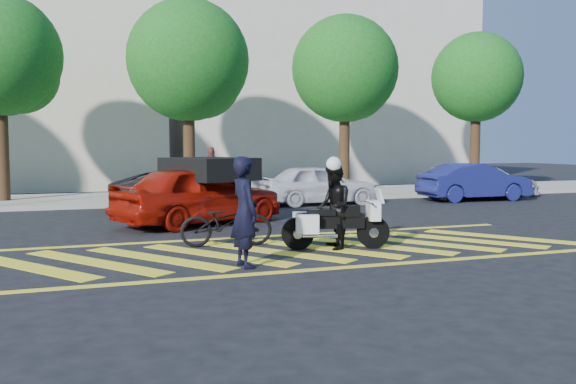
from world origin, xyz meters
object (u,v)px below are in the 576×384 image
object	(u,v)px
bicycle	(226,222)
officer_moto	(334,207)
police_motorcycle	(334,223)
parked_mid_left	(182,190)
officer_bike	(245,212)
parked_right	(475,182)
red_convertible	(199,195)
parked_far_right	(487,181)
parked_mid_right	(319,185)

from	to	relation	value
bicycle	officer_moto	size ratio (longest dim) A/B	1.11
police_motorcycle	parked_mid_left	xyz separation A→B (m)	(-1.57, 8.62, 0.11)
officer_bike	parked_right	bearing A→B (deg)	-59.31
police_motorcycle	red_convertible	world-z (taller)	red_convertible
parked_far_right	police_motorcycle	bearing A→B (deg)	138.29
police_motorcycle	parked_far_right	xyz separation A→B (m)	(10.88, 9.34, 0.09)
officer_bike	parked_far_right	xyz separation A→B (m)	(13.04, 10.47, -0.33)
bicycle	parked_mid_left	world-z (taller)	parked_mid_left
bicycle	red_convertible	xyz separation A→B (m)	(0.15, 3.55, 0.29)
parked_mid_right	parked_far_right	size ratio (longest dim) A/B	0.98
officer_bike	parked_mid_right	xyz separation A→B (m)	(5.31, 9.57, -0.24)
officer_moto	parked_mid_left	distance (m)	8.77
officer_bike	parked_right	xyz separation A→B (m)	(11.40, 9.07, -0.25)
parked_mid_right	officer_moto	bearing A→B (deg)	160.39
police_motorcycle	bicycle	bearing A→B (deg)	164.64
bicycle	red_convertible	bearing A→B (deg)	4.01
parked_mid_left	parked_right	world-z (taller)	parked_right
officer_moto	parked_right	distance (m)	12.19
parked_right	police_motorcycle	bearing A→B (deg)	132.25
officer_bike	bicycle	distance (m)	2.25
bicycle	parked_far_right	distance (m)	15.26
officer_bike	police_motorcycle	size ratio (longest dim) A/B	0.88
officer_bike	parked_mid_right	size ratio (longest dim) A/B	0.46
officer_moto	parked_mid_right	distance (m)	9.02
red_convertible	parked_mid_right	xyz separation A→B (m)	(4.94, 3.83, -0.08)
parked_mid_right	parked_far_right	world-z (taller)	parked_mid_right
parked_mid_left	bicycle	bearing A→B (deg)	172.14
police_motorcycle	red_convertible	bearing A→B (deg)	124.55
parked_mid_right	parked_right	size ratio (longest dim) A/B	0.98
officer_bike	bicycle	size ratio (longest dim) A/B	1.00
bicycle	parked_right	bearing A→B (deg)	-51.96
officer_bike	red_convertible	xyz separation A→B (m)	(0.37, 5.74, -0.16)
parked_mid_right	parked_right	xyz separation A→B (m)	(6.08, -0.50, -0.01)
red_convertible	parked_right	bearing A→B (deg)	-97.27
red_convertible	parked_mid_right	size ratio (longest dim) A/B	1.12
officer_moto	parked_mid_right	xyz separation A→B (m)	(3.17, 8.45, -0.15)
parked_mid_right	bicycle	bearing A→B (deg)	146.31
parked_right	parked_far_right	bearing A→B (deg)	-48.03
red_convertible	parked_mid_left	size ratio (longest dim) A/B	1.01
bicycle	parked_mid_left	xyz separation A→B (m)	(0.38, 7.55, 0.13)
police_motorcycle	parked_right	size ratio (longest dim) A/B	0.51
parked_right	parked_far_right	xyz separation A→B (m)	(1.65, 1.40, -0.08)
bicycle	officer_moto	distance (m)	2.23
bicycle	officer_moto	xyz separation A→B (m)	(1.93, -1.07, 0.36)
red_convertible	parked_far_right	world-z (taller)	red_convertible
red_convertible	parked_mid_left	bearing A→B (deg)	-27.29
officer_moto	parked_far_right	distance (m)	14.36
police_motorcycle	officer_moto	size ratio (longest dim) A/B	1.26
parked_right	parked_far_right	distance (m)	2.16
police_motorcycle	parked_right	xyz separation A→B (m)	(9.23, 7.94, 0.17)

